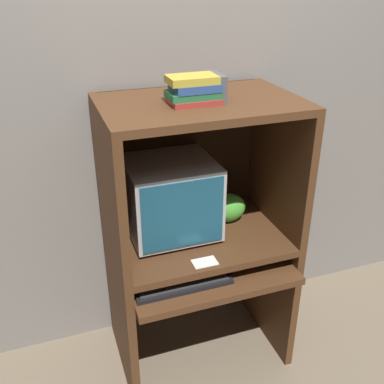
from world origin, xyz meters
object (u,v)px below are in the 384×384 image
keyboard (182,283)px  book_stack (194,90)px  snack_bag (228,208)px  mouse (236,268)px  crt_monitor (171,198)px  storage_box (202,89)px

keyboard → book_stack: book_stack is taller
keyboard → snack_bag: snack_bag is taller
keyboard → book_stack: 0.88m
snack_bag → book_stack: (-0.24, -0.13, 0.68)m
keyboard → mouse: 0.28m
crt_monitor → book_stack: bearing=-53.6°
crt_monitor → storage_box: storage_box is taller
crt_monitor → snack_bag: 0.35m
snack_bag → crt_monitor: bearing=-176.6°
book_stack → storage_box: bearing=9.3°
storage_box → snack_bag: bearing=31.1°
crt_monitor → keyboard: (-0.04, -0.29, -0.30)m
snack_bag → mouse: bearing=-105.0°
crt_monitor → snack_bag: crt_monitor is taller
book_stack → crt_monitor: bearing=126.4°
mouse → book_stack: bearing=134.5°
crt_monitor → keyboard: 0.42m
snack_bag → storage_box: bearing=-148.9°
keyboard → storage_box: bearing=49.7°
storage_box → mouse: bearing=-54.8°
book_stack → storage_box: (0.04, 0.01, -0.00)m
mouse → snack_bag: snack_bag is taller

